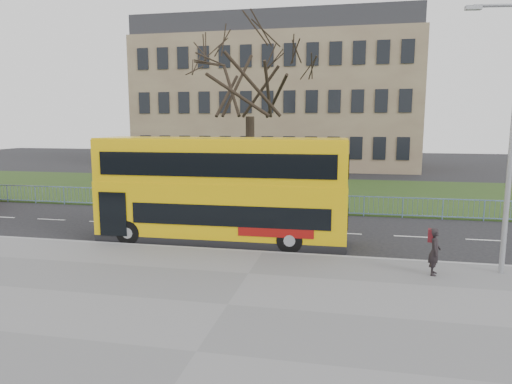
% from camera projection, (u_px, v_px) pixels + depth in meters
% --- Properties ---
extents(ground, '(120.00, 120.00, 0.00)m').
position_uv_depth(ground, '(270.00, 244.00, 18.97)').
color(ground, black).
rests_on(ground, ground).
extents(pavement, '(80.00, 10.50, 0.12)m').
position_uv_depth(pavement, '(228.00, 306.00, 12.43)').
color(pavement, slate).
rests_on(pavement, ground).
extents(kerb, '(80.00, 0.20, 0.14)m').
position_uv_depth(kerb, '(263.00, 253.00, 17.46)').
color(kerb, gray).
rests_on(kerb, ground).
extents(grass_verge, '(80.00, 15.40, 0.08)m').
position_uv_depth(grass_verge, '(303.00, 192.00, 32.82)').
color(grass_verge, '#253D16').
rests_on(grass_verge, ground).
extents(guard_railing, '(40.00, 0.12, 1.10)m').
position_uv_depth(guard_railing, '(290.00, 204.00, 25.28)').
color(guard_railing, '#6584B4').
rests_on(guard_railing, ground).
extents(bare_tree, '(8.81, 8.81, 12.59)m').
position_uv_depth(bare_tree, '(250.00, 100.00, 28.28)').
color(bare_tree, black).
rests_on(bare_tree, grass_verge).
extents(civic_building, '(30.00, 15.00, 14.00)m').
position_uv_depth(civic_building, '(279.00, 105.00, 52.78)').
color(civic_building, '#7D654F').
rests_on(civic_building, ground).
extents(yellow_bus, '(10.38, 2.63, 4.33)m').
position_uv_depth(yellow_bus, '(221.00, 188.00, 18.98)').
color(yellow_bus, '#E9B909').
rests_on(yellow_bus, ground).
extents(pedestrian, '(0.47, 0.62, 1.54)m').
position_uv_depth(pedestrian, '(435.00, 252.00, 14.74)').
color(pedestrian, black).
rests_on(pedestrian, pavement).
extents(street_lamp, '(1.79, 0.39, 8.46)m').
position_uv_depth(street_lamp, '(509.00, 131.00, 14.34)').
color(street_lamp, '#989BA1').
rests_on(street_lamp, pavement).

